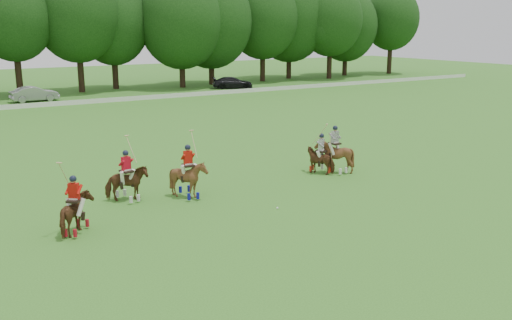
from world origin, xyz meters
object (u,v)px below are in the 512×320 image
polo_red_c (189,178)px  polo_stripe_b (334,155)px  polo_red_a (76,213)px  car_right (233,83)px  polo_ball (277,208)px  car_mid (34,94)px  polo_stripe_a (321,159)px  polo_red_b (127,183)px

polo_red_c → polo_stripe_b: size_ratio=1.19×
polo_red_a → car_right: bearing=53.8°
car_right → polo_ball: car_right is taller
car_mid → polo_red_a: polo_red_a is taller
polo_stripe_b → polo_ball: 6.90m
car_right → polo_stripe_a: (-16.02, -37.52, 0.03)m
polo_stripe_a → polo_stripe_b: bearing=-24.4°
car_right → polo_stripe_b: (-15.38, -37.81, 0.21)m
polo_stripe_a → polo_stripe_b: (0.64, -0.29, 0.17)m
polo_red_b → polo_stripe_a: size_ratio=1.07×
car_mid → polo_red_b: (-3.37, -36.89, 0.04)m
car_mid → polo_stripe_a: size_ratio=1.75×
car_right → polo_red_a: (-29.13, -39.76, 0.09)m
car_mid → polo_red_c: 37.85m
car_right → polo_ball: (-21.27, -41.30, -0.65)m
car_mid → polo_stripe_b: (7.41, -37.81, 0.15)m
polo_red_c → polo_red_b: bearing=159.1°
car_mid → polo_stripe_a: polo_stripe_a is taller
polo_red_a → polo_stripe_a: 13.30m
polo_stripe_b → car_right: bearing=67.9°
polo_red_b → polo_ball: polo_red_b is taller
car_right → polo_red_a: bearing=166.0°
polo_stripe_b → polo_red_b: bearing=175.1°
polo_ball → car_mid: bearing=92.1°
car_mid → polo_red_c: bearing=174.3°
polo_red_b → car_mid: bearing=84.8°
car_mid → car_right: size_ratio=0.95×
polo_red_c → polo_ball: size_ratio=32.60×
polo_red_a → polo_red_b: bearing=44.1°
car_right → polo_ball: 46.45m
polo_ball → polo_red_b: bearing=138.0°
polo_red_a → polo_stripe_a: size_ratio=1.05×
car_right → polo_red_a: 49.29m
car_mid → polo_ball: size_ratio=51.04×
car_right → polo_ball: bearing=175.0°
polo_red_b → polo_red_a: bearing=-135.9°
car_right → polo_red_b: bearing=166.9°
polo_red_c → polo_stripe_a: bearing=2.4°
car_right → polo_red_b: 45.22m
polo_red_c → polo_ball: (2.41, -3.46, -0.83)m
polo_stripe_b → polo_stripe_a: bearing=155.6°
polo_red_a → car_mid: bearing=80.9°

